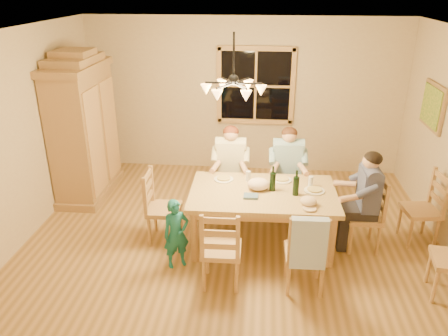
# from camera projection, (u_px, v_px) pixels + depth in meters

# --- Properties ---
(floor) EXTENTS (5.50, 5.50, 0.00)m
(floor) POSITION_uv_depth(u_px,v_px,m) (232.00, 240.00, 5.88)
(floor) COLOR olive
(floor) RESTS_ON ground
(ceiling) EXTENTS (5.50, 5.00, 0.02)m
(ceiling) POSITION_uv_depth(u_px,v_px,m) (234.00, 32.00, 4.81)
(ceiling) COLOR white
(ceiling) RESTS_ON wall_back
(wall_back) EXTENTS (5.50, 0.02, 2.70)m
(wall_back) POSITION_uv_depth(u_px,v_px,m) (244.00, 97.00, 7.63)
(wall_back) COLOR tan
(wall_back) RESTS_ON floor
(wall_left) EXTENTS (0.02, 5.00, 2.70)m
(wall_left) POSITION_uv_depth(u_px,v_px,m) (19.00, 139.00, 5.58)
(wall_left) COLOR tan
(wall_left) RESTS_ON floor
(window) EXTENTS (1.30, 0.06, 1.30)m
(window) POSITION_uv_depth(u_px,v_px,m) (256.00, 86.00, 7.50)
(window) COLOR black
(window) RESTS_ON wall_back
(painting) EXTENTS (0.06, 0.78, 0.64)m
(painting) POSITION_uv_depth(u_px,v_px,m) (433.00, 106.00, 6.10)
(painting) COLOR olive
(painting) RESTS_ON wall_right
(chandelier) EXTENTS (0.77, 0.68, 0.71)m
(chandelier) POSITION_uv_depth(u_px,v_px,m) (233.00, 88.00, 5.05)
(chandelier) COLOR black
(chandelier) RESTS_ON ceiling
(armoire) EXTENTS (0.66, 1.40, 2.30)m
(armoire) POSITION_uv_depth(u_px,v_px,m) (84.00, 131.00, 6.80)
(armoire) COLOR olive
(armoire) RESTS_ON floor
(dining_table) EXTENTS (1.88, 1.18, 0.76)m
(dining_table) POSITION_uv_depth(u_px,v_px,m) (263.00, 198.00, 5.57)
(dining_table) COLOR #A58649
(dining_table) RESTS_ON floor
(chair_far_left) EXTENTS (0.45, 0.43, 0.99)m
(chair_far_left) POSITION_uv_depth(u_px,v_px,m) (230.00, 192.00, 6.54)
(chair_far_left) COLOR #AA7D4B
(chair_far_left) RESTS_ON floor
(chair_far_right) EXTENTS (0.45, 0.43, 0.99)m
(chair_far_right) POSITION_uv_depth(u_px,v_px,m) (286.00, 194.00, 6.49)
(chair_far_right) COLOR #AA7D4B
(chair_far_right) RESTS_ON floor
(chair_near_left) EXTENTS (0.45, 0.43, 0.99)m
(chair_near_left) POSITION_uv_depth(u_px,v_px,m) (221.00, 261.00, 4.94)
(chair_near_left) COLOR #AA7D4B
(chair_near_left) RESTS_ON floor
(chair_near_right) EXTENTS (0.45, 0.43, 0.99)m
(chair_near_right) POSITION_uv_depth(u_px,v_px,m) (304.00, 264.00, 4.87)
(chair_near_right) COLOR #AA7D4B
(chair_near_right) RESTS_ON floor
(chair_end_left) EXTENTS (0.43, 0.45, 0.99)m
(chair_end_left) POSITION_uv_depth(u_px,v_px,m) (165.00, 219.00, 5.79)
(chair_end_left) COLOR #AA7D4B
(chair_end_left) RESTS_ON floor
(chair_end_right) EXTENTS (0.43, 0.45, 0.99)m
(chair_end_right) POSITION_uv_depth(u_px,v_px,m) (362.00, 226.00, 5.62)
(chair_end_right) COLOR #AA7D4B
(chair_end_right) RESTS_ON floor
(adult_woman) EXTENTS (0.40, 0.43, 0.87)m
(adult_woman) POSITION_uv_depth(u_px,v_px,m) (231.00, 159.00, 6.33)
(adult_woman) COLOR beige
(adult_woman) RESTS_ON floor
(adult_plaid_man) EXTENTS (0.40, 0.43, 0.87)m
(adult_plaid_man) POSITION_uv_depth(u_px,v_px,m) (288.00, 160.00, 6.27)
(adult_plaid_man) COLOR teal
(adult_plaid_man) RESTS_ON floor
(adult_slate_man) EXTENTS (0.43, 0.40, 0.87)m
(adult_slate_man) POSITION_uv_depth(u_px,v_px,m) (367.00, 189.00, 5.41)
(adult_slate_man) COLOR #454A6F
(adult_slate_man) RESTS_ON floor
(towel) EXTENTS (0.38, 0.11, 0.58)m
(towel) POSITION_uv_depth(u_px,v_px,m) (309.00, 243.00, 4.54)
(towel) COLOR #A5BCE0
(towel) RESTS_ON chair_near_right
(wine_bottle_a) EXTENTS (0.08, 0.08, 0.33)m
(wine_bottle_a) POSITION_uv_depth(u_px,v_px,m) (273.00, 178.00, 5.49)
(wine_bottle_a) COLOR black
(wine_bottle_a) RESTS_ON dining_table
(wine_bottle_b) EXTENTS (0.08, 0.08, 0.33)m
(wine_bottle_b) POSITION_uv_depth(u_px,v_px,m) (296.00, 183.00, 5.38)
(wine_bottle_b) COLOR black
(wine_bottle_b) RESTS_ON dining_table
(plate_woman) EXTENTS (0.26, 0.26, 0.02)m
(plate_woman) POSITION_uv_depth(u_px,v_px,m) (224.00, 179.00, 5.84)
(plate_woman) COLOR white
(plate_woman) RESTS_ON dining_table
(plate_plaid) EXTENTS (0.26, 0.26, 0.02)m
(plate_plaid) POSITION_uv_depth(u_px,v_px,m) (282.00, 180.00, 5.82)
(plate_plaid) COLOR white
(plate_plaid) RESTS_ON dining_table
(plate_slate) EXTENTS (0.26, 0.26, 0.02)m
(plate_slate) POSITION_uv_depth(u_px,v_px,m) (314.00, 191.00, 5.52)
(plate_slate) COLOR white
(plate_slate) RESTS_ON dining_table
(wine_glass_a) EXTENTS (0.06, 0.06, 0.14)m
(wine_glass_a) POSITION_uv_depth(u_px,v_px,m) (248.00, 176.00, 5.79)
(wine_glass_a) COLOR silver
(wine_glass_a) RESTS_ON dining_table
(wine_glass_b) EXTENTS (0.06, 0.06, 0.14)m
(wine_glass_b) POSITION_uv_depth(u_px,v_px,m) (311.00, 181.00, 5.64)
(wine_glass_b) COLOR silver
(wine_glass_b) RESTS_ON dining_table
(cap) EXTENTS (0.20, 0.20, 0.11)m
(cap) POSITION_uv_depth(u_px,v_px,m) (309.00, 201.00, 5.17)
(cap) COLOR #D3B38C
(cap) RESTS_ON dining_table
(napkin) EXTENTS (0.18, 0.14, 0.03)m
(napkin) POSITION_uv_depth(u_px,v_px,m) (251.00, 196.00, 5.37)
(napkin) COLOR #445E7D
(napkin) RESTS_ON dining_table
(cloth_bundle) EXTENTS (0.28, 0.22, 0.15)m
(cloth_bundle) POSITION_uv_depth(u_px,v_px,m) (258.00, 184.00, 5.55)
(cloth_bundle) COLOR beige
(cloth_bundle) RESTS_ON dining_table
(child) EXTENTS (0.38, 0.34, 0.88)m
(child) POSITION_uv_depth(u_px,v_px,m) (176.00, 234.00, 5.20)
(child) COLOR #1A7178
(child) RESTS_ON floor
(chair_spare_back) EXTENTS (0.47, 0.49, 0.99)m
(chair_spare_back) POSITION_uv_depth(u_px,v_px,m) (418.00, 221.00, 5.76)
(chair_spare_back) COLOR #AA7D4B
(chair_spare_back) RESTS_ON floor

